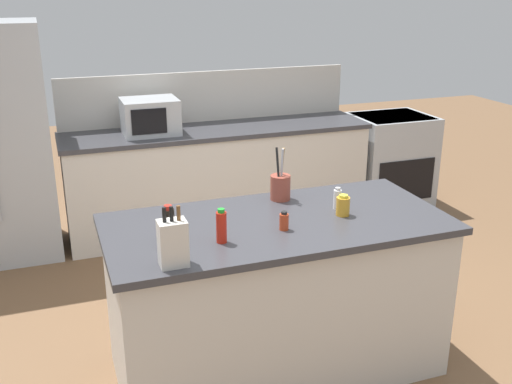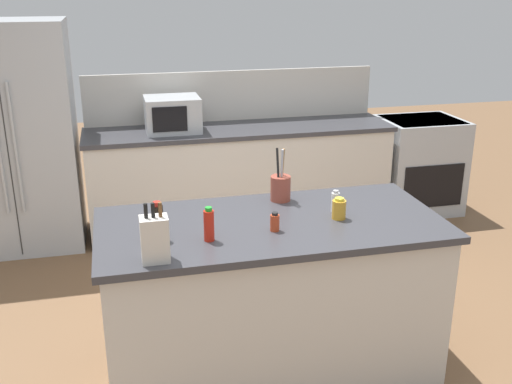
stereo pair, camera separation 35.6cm
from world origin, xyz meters
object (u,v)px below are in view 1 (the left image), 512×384
Objects in this scene: honey_jar at (343,206)px; salt_shaker at (337,199)px; spice_jar_paprika at (284,221)px; range_oven at (389,160)px; utensil_crock at (280,186)px; hot_sauce_bottle at (221,227)px; microwave at (150,116)px; knife_block at (173,243)px; soy_sauce_bottle at (169,225)px.

salt_shaker is at bearing 81.02° from honey_jar.
salt_shaker is 0.10m from honey_jar.
range_oven is at bearing 47.78° from spice_jar_paprika.
utensil_crock reaches higher than honey_jar.
hot_sauce_bottle is (-0.35, -0.04, 0.04)m from spice_jar_paprika.
microwave is 2.34m from spice_jar_paprika.
microwave is at bearing 106.64° from honey_jar.
knife_block is 0.91× the size of utensil_crock.
salt_shaker is at bearing -128.50° from range_oven.
range_oven is at bearing 43.85° from hot_sauce_bottle.
honey_jar is 0.99m from soy_sauce_bottle.
soy_sauce_bottle is (0.03, 0.25, -0.02)m from knife_block.
salt_shaker is at bearing 20.88° from knife_block.
knife_block reaches higher than soy_sauce_bottle.
knife_block reaches higher than honey_jar.
honey_jar reaches higher than range_oven.
microwave is 2.31m from soy_sauce_bottle.
salt_shaker is (0.69, -2.14, -0.09)m from microwave.
microwave is 2.57m from knife_block.
range_oven is 5.13× the size of hot_sauce_bottle.
honey_jar is (0.23, -0.36, -0.03)m from utensil_crock.
soy_sauce_bottle is at bearing 162.12° from hot_sauce_bottle.
spice_jar_paprika is at bearing -132.22° from range_oven.
spice_jar_paprika is at bearing -155.91° from salt_shaker.
microwave is 2.34m from honey_jar.
utensil_crock is (-1.95, -1.89, 0.56)m from range_oven.
knife_block is 1.03m from utensil_crock.
microwave is at bearing 103.05° from utensil_crock.
hot_sauce_bottle reaches higher than honey_jar.
spice_jar_paprika is at bearing -3.61° from soy_sauce_bottle.
spice_jar_paprika is at bearing -83.08° from microwave.
knife_block is 1.11m from salt_shaker.
soy_sauce_bottle is (-1.01, -0.14, 0.03)m from salt_shaker.
knife_block is 0.33m from hot_sauce_bottle.
soy_sauce_bottle is (-2.71, -2.29, 0.57)m from range_oven.
range_oven is 2.79m from salt_shaker.
range_oven is 2.47m from microwave.
utensil_crock is 0.70m from hot_sauce_bottle.
utensil_crock is 2.66× the size of honey_jar.
honey_jar is at bearing 2.50° from soy_sauce_bottle.
soy_sauce_bottle reaches higher than range_oven.
microwave is 3.62× the size of salt_shaker.
spice_jar_paprika is 0.44m from salt_shaker.
hot_sauce_bottle is at bearing -17.88° from soy_sauce_bottle.
spice_jar_paprika is (-2.11, -2.32, 0.52)m from range_oven.
honey_jar is (0.39, 0.08, 0.01)m from spice_jar_paprika.
knife_block is 1.07m from honey_jar.
utensil_crock is at bearing 43.32° from hot_sauce_bottle.
microwave is 2.60× the size of hot_sauce_bottle.
range_oven is 2.88m from honey_jar.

